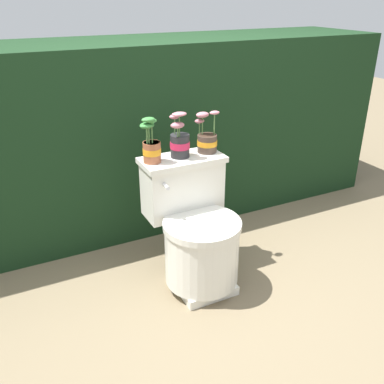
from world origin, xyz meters
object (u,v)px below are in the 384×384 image
Objects in this scene: potted_plant_left at (151,146)px; potted_plant_midleft at (180,142)px; toilet at (196,231)px; potted_plant_middle at (207,140)px.

potted_plant_left is 0.97× the size of potted_plant_midleft.
toilet is 0.50m from potted_plant_midleft.
potted_plant_midleft reaches higher than toilet.
toilet is at bearing -131.09° from potted_plant_middle.
toilet is 0.51m from potted_plant_middle.
potted_plant_left reaches higher than toilet.
potted_plant_midleft is (-0.01, 0.18, 0.46)m from toilet.
potted_plant_midleft is at bearing -177.42° from potted_plant_middle.
toilet is 2.96× the size of potted_plant_middle.
potted_plant_middle is (0.34, 0.01, -0.02)m from potted_plant_left.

